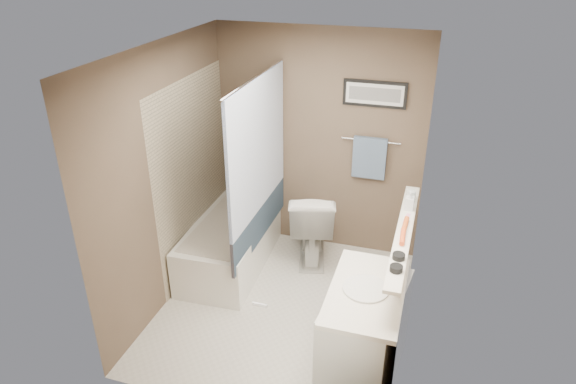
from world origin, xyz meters
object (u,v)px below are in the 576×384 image
(bathtub, at_px, (232,242))
(hair_brush_front, at_px, (403,236))
(soap_bottle, at_px, (410,200))
(hair_brush_back, at_px, (405,225))
(candle_bowl_far, at_px, (399,256))
(glass_jar, at_px, (411,196))
(candle_bowl_near, at_px, (396,268))
(toilet, at_px, (312,223))
(vanity, at_px, (364,336))

(bathtub, relative_size, hair_brush_front, 6.82)
(soap_bottle, bearing_deg, hair_brush_back, -90.00)
(candle_bowl_far, relative_size, glass_jar, 0.90)
(candle_bowl_far, bearing_deg, candle_bowl_near, -90.00)
(bathtub, distance_m, soap_bottle, 2.05)
(toilet, distance_m, glass_jar, 1.37)
(candle_bowl_near, relative_size, hair_brush_front, 0.41)
(candle_bowl_near, distance_m, soap_bottle, 0.92)
(vanity, distance_m, glass_jar, 1.25)
(vanity, distance_m, soap_bottle, 1.16)
(bathtub, bearing_deg, hair_brush_back, -22.43)
(hair_brush_front, relative_size, hair_brush_back, 1.00)
(toilet, bearing_deg, hair_brush_back, 120.74)
(soap_bottle, bearing_deg, vanity, -102.72)
(vanity, xyz_separation_m, candle_bowl_near, (0.19, -0.10, 0.73))
(toilet, distance_m, soap_bottle, 1.46)
(bathtub, height_order, vanity, vanity)
(bathtub, relative_size, toilet, 1.81)
(candle_bowl_far, xyz_separation_m, hair_brush_front, (0.00, 0.28, 0.00))
(glass_jar, bearing_deg, hair_brush_front, -90.00)
(candle_bowl_far, relative_size, hair_brush_back, 0.41)
(hair_brush_back, bearing_deg, hair_brush_front, -90.00)
(toilet, bearing_deg, hair_brush_front, 116.01)
(vanity, bearing_deg, soap_bottle, 84.21)
(candle_bowl_far, distance_m, glass_jar, 0.92)
(hair_brush_front, height_order, glass_jar, glass_jar)
(toilet, distance_m, hair_brush_back, 1.60)
(candle_bowl_near, height_order, hair_brush_back, hair_brush_back)
(glass_jar, bearing_deg, hair_brush_back, -90.00)
(candle_bowl_near, bearing_deg, hair_brush_front, 90.00)
(bathtub, xyz_separation_m, toilet, (0.78, 0.36, 0.16))
(bathtub, xyz_separation_m, hair_brush_front, (1.79, -0.83, 0.89))
(vanity, distance_m, candle_bowl_near, 0.76)
(hair_brush_back, height_order, soap_bottle, soap_bottle)
(candle_bowl_far, bearing_deg, toilet, 124.31)
(vanity, relative_size, hair_brush_back, 4.09)
(toilet, xyz_separation_m, candle_bowl_far, (1.01, -1.47, 0.72))
(hair_brush_back, bearing_deg, glass_jar, 90.00)
(hair_brush_front, relative_size, soap_bottle, 1.33)
(candle_bowl_near, distance_m, hair_brush_back, 0.61)
(candle_bowl_near, relative_size, glass_jar, 0.90)
(candle_bowl_far, height_order, glass_jar, glass_jar)
(bathtub, height_order, hair_brush_front, hair_brush_front)
(toilet, bearing_deg, bathtub, 10.91)
(vanity, height_order, glass_jar, glass_jar)
(candle_bowl_far, bearing_deg, hair_brush_back, 90.00)
(bathtub, height_order, soap_bottle, soap_bottle)
(bathtub, bearing_deg, glass_jar, -8.61)
(candle_bowl_near, height_order, hair_brush_front, hair_brush_front)
(hair_brush_front, distance_m, glass_jar, 0.64)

